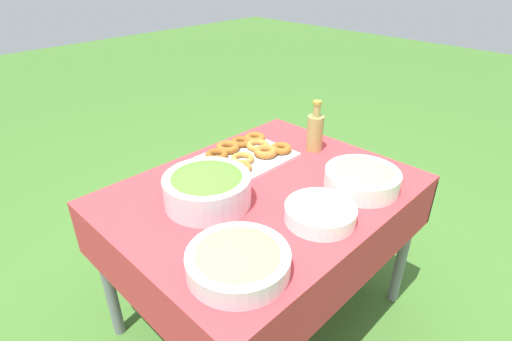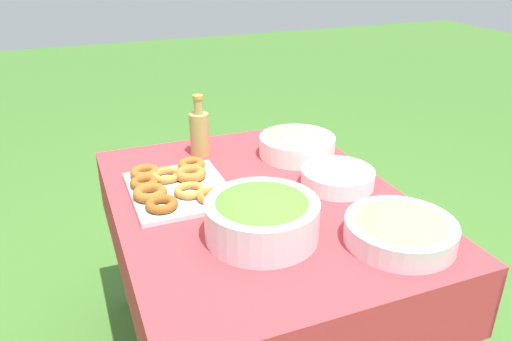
% 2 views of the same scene
% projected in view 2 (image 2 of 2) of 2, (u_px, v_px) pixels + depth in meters
% --- Properties ---
extents(picnic_table, '(1.22, 0.94, 0.73)m').
position_uv_depth(picnic_table, '(259.00, 223.00, 1.72)').
color(picnic_table, '#B73338').
rests_on(picnic_table, ground_plane).
extents(salad_bowl, '(0.33, 0.33, 0.14)m').
position_uv_depth(salad_bowl, '(262.00, 215.00, 1.43)').
color(salad_bowl, silver).
rests_on(salad_bowl, picnic_table).
extents(pasta_bowl, '(0.30, 0.30, 0.10)m').
position_uv_depth(pasta_bowl, '(297.00, 143.00, 1.99)').
color(pasta_bowl, white).
rests_on(pasta_bowl, picnic_table).
extents(donut_platter, '(0.39, 0.35, 0.05)m').
position_uv_depth(donut_platter, '(175.00, 185.00, 1.71)').
color(donut_platter, silver).
rests_on(donut_platter, picnic_table).
extents(plate_stack, '(0.26, 0.26, 0.06)m').
position_uv_depth(plate_stack, '(338.00, 177.00, 1.75)').
color(plate_stack, white).
rests_on(plate_stack, picnic_table).
extents(olive_oil_bottle, '(0.08, 0.08, 0.25)m').
position_uv_depth(olive_oil_bottle, '(199.00, 132.00, 1.97)').
color(olive_oil_bottle, '#998E4C').
rests_on(olive_oil_bottle, picnic_table).
extents(bread_bowl, '(0.32, 0.32, 0.09)m').
position_uv_depth(bread_bowl, '(400.00, 229.00, 1.42)').
color(bread_bowl, silver).
rests_on(bread_bowl, picnic_table).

